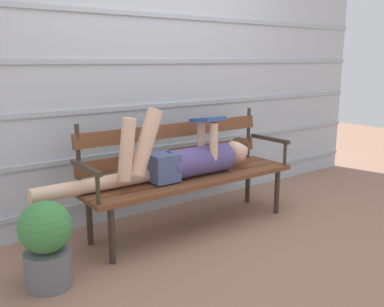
% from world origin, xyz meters
% --- Properties ---
extents(ground_plane, '(12.00, 12.00, 0.00)m').
position_xyz_m(ground_plane, '(0.00, 0.00, 0.00)').
color(ground_plane, '#936B56').
extents(house_siding, '(5.25, 0.08, 2.59)m').
position_xyz_m(house_siding, '(0.00, 0.62, 1.29)').
color(house_siding, '#B2BCC6').
rests_on(house_siding, ground).
extents(park_bench, '(1.77, 0.48, 0.88)m').
position_xyz_m(park_bench, '(0.00, 0.14, 0.47)').
color(park_bench, brown).
rests_on(park_bench, ground).
extents(reclining_person, '(1.77, 0.26, 0.57)m').
position_xyz_m(reclining_person, '(-0.09, 0.07, 0.57)').
color(reclining_person, '#514784').
extents(potted_plant, '(0.30, 0.30, 0.52)m').
position_xyz_m(potted_plant, '(-1.21, -0.15, 0.28)').
color(potted_plant, slate).
rests_on(potted_plant, ground).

